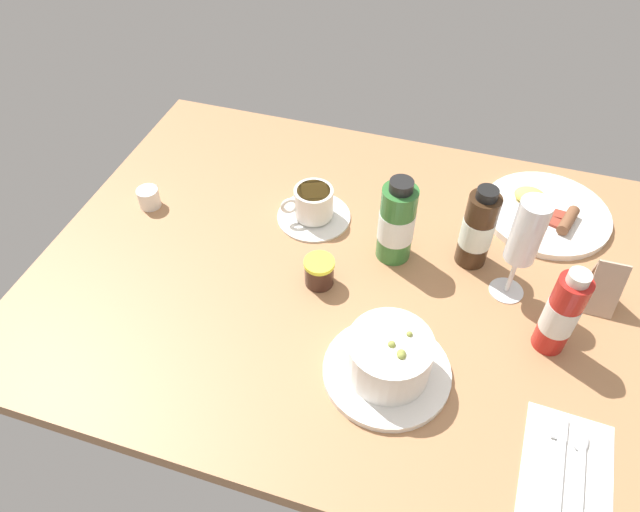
{
  "coord_description": "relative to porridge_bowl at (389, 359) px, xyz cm",
  "views": [
    {
      "loc": [
        16.23,
        -68.15,
        77.36
      ],
      "look_at": [
        -3.39,
        -5.57,
        7.78
      ],
      "focal_mm": 32.39,
      "sensor_mm": 36.0,
      "label": 1
    }
  ],
  "objects": [
    {
      "name": "jam_jar",
      "position": [
        -15.53,
        14.78,
        -1.39
      ],
      "size": [
        5.36,
        5.36,
        5.35
      ],
      "color": "#392018",
      "rests_on": "ground_plane"
    },
    {
      "name": "porridge_bowl",
      "position": [
        0.0,
        0.0,
        0.0
      ],
      "size": [
        19.73,
        19.73,
        9.29
      ],
      "color": "white",
      "rests_on": "ground_plane"
    },
    {
      "name": "sauce_bottle_brown",
      "position": [
        9.13,
        28.29,
        3.51
      ],
      "size": [
        5.68,
        5.68,
        16.55
      ],
      "color": "#382314",
      "rests_on": "ground_plane"
    },
    {
      "name": "breakfast_plate",
      "position": [
        21.71,
        44.53,
        -3.19
      ],
      "size": [
        24.5,
        24.5,
        3.7
      ],
      "color": "white",
      "rests_on": "ground_plane"
    },
    {
      "name": "ground_plane",
      "position": [
        -11.72,
        19.42,
        -5.6
      ],
      "size": [
        110.0,
        84.0,
        3.0
      ],
      "primitive_type": "cube",
      "color": "#A8754C"
    },
    {
      "name": "menu_card",
      "position": [
        30.96,
        24.56,
        0.81
      ],
      "size": [
        4.97,
        6.33,
        9.93
      ],
      "color": "tan",
      "rests_on": "ground_plane"
    },
    {
      "name": "sauce_bottle_green",
      "position": [
        -4.66,
        25.43,
        3.76
      ],
      "size": [
        6.43,
        6.43,
        17.15
      ],
      "color": "#337233",
      "rests_on": "ground_plane"
    },
    {
      "name": "coffee_cup",
      "position": [
        -21.65,
        30.44,
        -1.11
      ],
      "size": [
        14.38,
        14.38,
        6.94
      ],
      "color": "white",
      "rests_on": "ground_plane"
    },
    {
      "name": "sauce_bottle_red",
      "position": [
        23.44,
        13.32,
        3.68
      ],
      "size": [
        5.15,
        5.15,
        16.84
      ],
      "color": "#B21E19",
      "rests_on": "ground_plane"
    },
    {
      "name": "cutlery_setting",
      "position": [
        26.92,
        -8.04,
        -3.85
      ],
      "size": [
        12.94,
        20.19,
        0.9
      ],
      "color": "white",
      "rests_on": "ground_plane"
    },
    {
      "name": "creamer_jug",
      "position": [
        -53.91,
        24.14,
        -2.02
      ],
      "size": [
        4.4,
        4.98,
        4.65
      ],
      "color": "white",
      "rests_on": "ground_plane"
    },
    {
      "name": "wine_glass",
      "position": [
        16.19,
        22.56,
        9.38
      ],
      "size": [
        5.93,
        5.93,
        20.37
      ],
      "color": "white",
      "rests_on": "ground_plane"
    }
  ]
}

